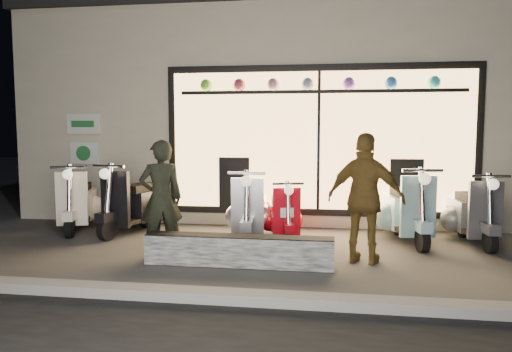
{
  "coord_description": "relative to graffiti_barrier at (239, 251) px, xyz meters",
  "views": [
    {
      "loc": [
        1.05,
        -6.85,
        1.79
      ],
      "look_at": [
        -0.1,
        0.6,
        1.05
      ],
      "focal_mm": 35.0,
      "sensor_mm": 36.0,
      "label": 1
    }
  ],
  "objects": [
    {
      "name": "ground",
      "position": [
        0.14,
        0.65,
        -0.2
      ],
      "size": [
        40.0,
        40.0,
        0.0
      ],
      "primitive_type": "plane",
      "color": "#383533",
      "rests_on": "ground"
    },
    {
      "name": "kerb",
      "position": [
        0.14,
        -1.35,
        -0.14
      ],
      "size": [
        40.0,
        0.25,
        0.12
      ],
      "primitive_type": "cube",
      "color": "slate",
      "rests_on": "ground"
    },
    {
      "name": "shop_building",
      "position": [
        0.14,
        5.63,
        1.9
      ],
      "size": [
        10.2,
        6.23,
        4.2
      ],
      "color": "beige",
      "rests_on": "ground"
    },
    {
      "name": "graffiti_barrier",
      "position": [
        0.0,
        0.0,
        0.0
      ],
      "size": [
        2.44,
        0.28,
        0.4
      ],
      "primitive_type": "cube",
      "color": "black",
      "rests_on": "ground"
    },
    {
      "name": "scooter_silver",
      "position": [
        -0.12,
        1.63,
        0.24
      ],
      "size": [
        0.58,
        1.54,
        1.1
      ],
      "rotation": [
        0.0,
        0.0,
        0.09
      ],
      "color": "black",
      "rests_on": "ground"
    },
    {
      "name": "scooter_red",
      "position": [
        0.39,
        1.69,
        0.18
      ],
      "size": [
        0.63,
        1.32,
        0.94
      ],
      "rotation": [
        0.0,
        0.0,
        0.25
      ],
      "color": "black",
      "rests_on": "ground"
    },
    {
      "name": "scooter_black",
      "position": [
        -2.15,
        1.92,
        0.26
      ],
      "size": [
        0.74,
        1.62,
        1.15
      ],
      "rotation": [
        0.0,
        0.0,
        -0.22
      ],
      "color": "black",
      "rests_on": "ground"
    },
    {
      "name": "scooter_cream",
      "position": [
        -3.25,
        1.96,
        0.25
      ],
      "size": [
        0.8,
        1.56,
        1.12
      ],
      "rotation": [
        0.0,
        0.0,
        0.3
      ],
      "color": "black",
      "rests_on": "ground"
    },
    {
      "name": "scooter_blue",
      "position": [
        2.34,
        1.91,
        0.26
      ],
      "size": [
        0.68,
        1.61,
        1.15
      ],
      "rotation": [
        0.0,
        0.0,
        0.16
      ],
      "color": "black",
      "rests_on": "ground"
    },
    {
      "name": "scooter_grey",
      "position": [
        3.34,
        1.95,
        0.23
      ],
      "size": [
        0.56,
        1.5,
        1.07
      ],
      "rotation": [
        0.0,
        0.0,
        0.09
      ],
      "color": "black",
      "rests_on": "ground"
    },
    {
      "name": "man",
      "position": [
        -1.16,
        0.35,
        0.61
      ],
      "size": [
        0.7,
        0.61,
        1.62
      ],
      "primitive_type": "imported",
      "rotation": [
        0.0,
        0.0,
        3.62
      ],
      "color": "black",
      "rests_on": "ground"
    },
    {
      "name": "woman",
      "position": [
        1.62,
        0.39,
        0.66
      ],
      "size": [
        1.08,
        0.68,
        1.72
      ],
      "primitive_type": "imported",
      "rotation": [
        0.0,
        0.0,
        2.87
      ],
      "color": "brown",
      "rests_on": "ground"
    }
  ]
}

